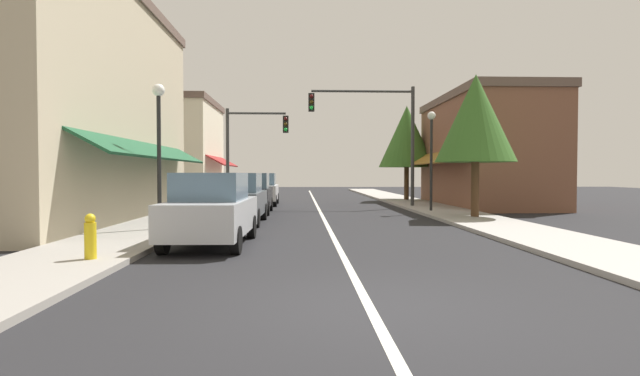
% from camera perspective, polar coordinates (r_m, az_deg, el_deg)
% --- Properties ---
extents(ground_plane, '(80.00, 80.00, 0.00)m').
position_cam_1_polar(ground_plane, '(24.52, -0.15, -2.42)').
color(ground_plane, black).
extents(sidewalk_left, '(2.60, 56.00, 0.12)m').
position_cam_1_polar(sidewalk_left, '(24.93, -12.89, -2.26)').
color(sidewalk_left, gray).
rests_on(sidewalk_left, ground).
extents(sidewalk_right, '(2.60, 56.00, 0.12)m').
position_cam_1_polar(sidewalk_right, '(25.33, 12.40, -2.19)').
color(sidewalk_right, '#A39E99').
rests_on(sidewalk_right, ground).
extents(lane_center_stripe, '(0.14, 52.00, 0.01)m').
position_cam_1_polar(lane_center_stripe, '(24.52, -0.15, -2.41)').
color(lane_center_stripe, silver).
rests_on(lane_center_stripe, ground).
extents(storefront_left_block, '(6.24, 14.20, 8.48)m').
position_cam_1_polar(storefront_left_block, '(20.40, -26.75, 8.50)').
color(storefront_left_block, '#BCAD8E').
rests_on(storefront_left_block, ground).
extents(storefront_right_block, '(5.78, 10.20, 5.96)m').
position_cam_1_polar(storefront_right_block, '(28.27, 18.35, 4.09)').
color(storefront_right_block, brown).
rests_on(storefront_right_block, ground).
extents(storefront_far_left, '(5.42, 8.20, 6.73)m').
position_cam_1_polar(storefront_far_left, '(35.39, -15.27, 4.24)').
color(storefront_far_left, beige).
rests_on(storefront_far_left, ground).
extents(parked_car_nearest_left, '(1.87, 4.14, 1.77)m').
position_cam_1_polar(parked_car_nearest_left, '(12.33, -12.31, -2.43)').
color(parked_car_nearest_left, '#B7BABF').
rests_on(parked_car_nearest_left, ground).
extents(parked_car_second_left, '(1.84, 4.13, 1.77)m').
position_cam_1_polar(parked_car_second_left, '(17.59, -9.42, -1.20)').
color(parked_car_second_left, '#4C5156').
rests_on(parked_car_second_left, ground).
extents(parked_car_third_left, '(1.80, 4.11, 1.77)m').
position_cam_1_polar(parked_car_third_left, '(22.09, -7.94, -0.61)').
color(parked_car_third_left, black).
rests_on(parked_car_third_left, ground).
extents(parked_car_far_left, '(1.80, 4.11, 1.77)m').
position_cam_1_polar(parked_car_far_left, '(27.60, -6.72, -0.15)').
color(parked_car_far_left, silver).
rests_on(parked_car_far_left, ground).
extents(traffic_signal_mast_arm, '(5.39, 0.50, 6.15)m').
position_cam_1_polar(traffic_signal_mast_arm, '(25.45, 6.65, 7.18)').
color(traffic_signal_mast_arm, '#333333').
rests_on(traffic_signal_mast_arm, ground).
extents(traffic_signal_left_corner, '(3.36, 0.50, 5.23)m').
position_cam_1_polar(traffic_signal_left_corner, '(26.95, -8.16, 5.33)').
color(traffic_signal_left_corner, '#333333').
rests_on(traffic_signal_left_corner, ground).
extents(street_lamp_left_near, '(0.36, 0.36, 4.38)m').
position_cam_1_polar(street_lamp_left_near, '(15.40, -17.99, 6.18)').
color(street_lamp_left_near, black).
rests_on(street_lamp_left_near, ground).
extents(street_lamp_right_mid, '(0.36, 0.36, 4.47)m').
position_cam_1_polar(street_lamp_right_mid, '(22.47, 12.64, 4.92)').
color(street_lamp_right_mid, black).
rests_on(street_lamp_right_mid, ground).
extents(tree_right_near, '(3.01, 3.01, 5.50)m').
position_cam_1_polar(tree_right_near, '(19.83, 17.41, 7.60)').
color(tree_right_near, '#4C331E').
rests_on(tree_right_near, ground).
extents(tree_right_far, '(3.50, 3.50, 6.00)m').
position_cam_1_polar(tree_right_far, '(31.79, 9.91, 5.82)').
color(tree_right_far, '#4C331E').
rests_on(tree_right_far, ground).
extents(fire_hydrant, '(0.22, 0.22, 0.87)m').
position_cam_1_polar(fire_hydrant, '(10.49, -24.83, -5.07)').
color(fire_hydrant, gold).
rests_on(fire_hydrant, ground).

